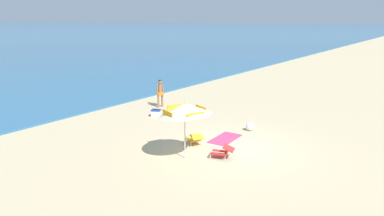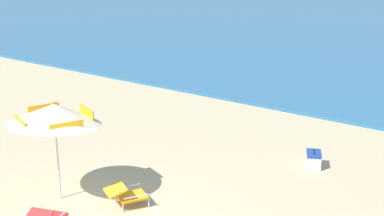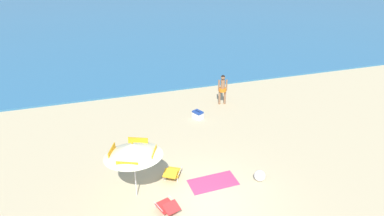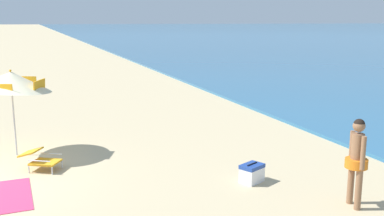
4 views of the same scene
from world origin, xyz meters
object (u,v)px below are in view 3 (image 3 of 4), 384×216
(lounge_chair_under_umbrella, at_px, (172,173))
(person_standing_near_shore, at_px, (223,87))
(beach_towel, at_px, (213,182))
(cooler_box, at_px, (198,115))
(lounge_chair_beside_umbrella, at_px, (168,206))
(beach_ball, at_px, (260,176))
(beach_umbrella_striped_main, at_px, (133,150))

(lounge_chair_under_umbrella, relative_size, person_standing_near_shore, 0.60)
(beach_towel, bearing_deg, cooler_box, 78.75)
(lounge_chair_under_umbrella, distance_m, person_standing_near_shore, 6.89)
(lounge_chair_under_umbrella, xyz_separation_m, lounge_chair_beside_umbrella, (-0.57, -1.70, -0.00))
(lounge_chair_under_umbrella, distance_m, cooler_box, 4.87)
(lounge_chair_beside_umbrella, bearing_deg, beach_ball, 9.95)
(lounge_chair_beside_umbrella, bearing_deg, beach_umbrella_striped_main, 126.89)
(beach_ball, height_order, beach_towel, beach_ball)
(person_standing_near_shore, height_order, beach_ball, person_standing_near_shore)
(lounge_chair_under_umbrella, xyz_separation_m, person_standing_near_shore, (4.15, 5.45, 0.69))
(cooler_box, distance_m, beach_ball, 5.35)
(lounge_chair_under_umbrella, relative_size, beach_towel, 0.56)
(beach_umbrella_striped_main, distance_m, lounge_chair_beside_umbrella, 2.19)
(beach_umbrella_striped_main, distance_m, beach_towel, 3.43)
(lounge_chair_under_umbrella, relative_size, beach_ball, 2.38)
(beach_ball, bearing_deg, person_standing_near_shore, 80.94)
(lounge_chair_under_umbrella, bearing_deg, lounge_chair_beside_umbrella, -108.57)
(beach_umbrella_striped_main, xyz_separation_m, person_standing_near_shore, (5.58, 6.01, -0.96))
(lounge_chair_under_umbrella, height_order, person_standing_near_shore, person_standing_near_shore)
(beach_umbrella_striped_main, distance_m, person_standing_near_shore, 8.25)
(lounge_chair_under_umbrella, bearing_deg, cooler_box, 60.76)
(lounge_chair_beside_umbrella, bearing_deg, person_standing_near_shore, 56.59)
(beach_ball, bearing_deg, beach_umbrella_striped_main, 173.70)
(beach_umbrella_striped_main, xyz_separation_m, lounge_chair_under_umbrella, (1.43, 0.55, -1.66))
(person_standing_near_shore, bearing_deg, lounge_chair_under_umbrella, -127.25)
(person_standing_near_shore, xyz_separation_m, beach_towel, (-2.75, -6.12, -0.97))
(person_standing_near_shore, relative_size, beach_towel, 0.93)
(person_standing_near_shore, xyz_separation_m, beach_ball, (-1.04, -6.51, -0.76))
(lounge_chair_beside_umbrella, xyz_separation_m, beach_towel, (1.97, 1.03, -0.27))
(beach_towel, bearing_deg, lounge_chair_under_umbrella, 154.45)
(lounge_chair_under_umbrella, relative_size, lounge_chair_beside_umbrella, 1.01)
(lounge_chair_beside_umbrella, distance_m, person_standing_near_shore, 8.60)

